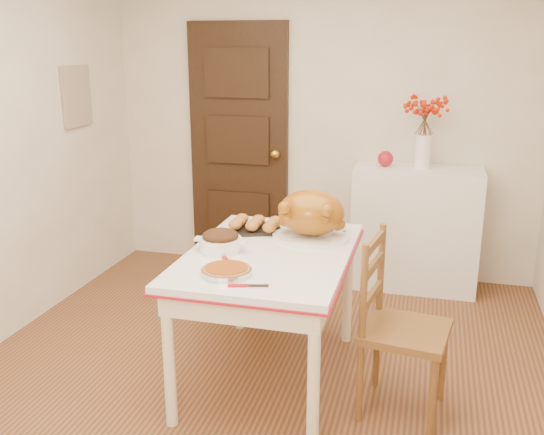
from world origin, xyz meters
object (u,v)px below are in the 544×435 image
(sideboard, at_px, (415,228))
(turkey_platter, at_px, (311,215))
(kitchen_table, at_px, (270,316))
(pumpkin_pie, at_px, (226,270))
(chair_oak, at_px, (406,327))

(sideboard, height_order, turkey_platter, turkey_platter)
(kitchen_table, xyz_separation_m, pumpkin_pie, (-0.12, -0.40, 0.42))
(kitchen_table, distance_m, chair_oak, 0.78)
(chair_oak, relative_size, turkey_platter, 2.12)
(sideboard, distance_m, kitchen_table, 1.80)
(chair_oak, bearing_deg, kitchen_table, 87.96)
(sideboard, height_order, pumpkin_pie, sideboard)
(turkey_platter, height_order, pumpkin_pie, turkey_platter)
(turkey_platter, bearing_deg, kitchen_table, -113.63)
(sideboard, distance_m, chair_oak, 1.78)
(sideboard, xyz_separation_m, chair_oak, (0.02, -1.78, -0.00))
(kitchen_table, relative_size, chair_oak, 1.35)
(turkey_platter, bearing_deg, pumpkin_pie, -104.54)
(pumpkin_pie, bearing_deg, sideboard, 67.12)
(kitchen_table, bearing_deg, chair_oak, -10.20)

